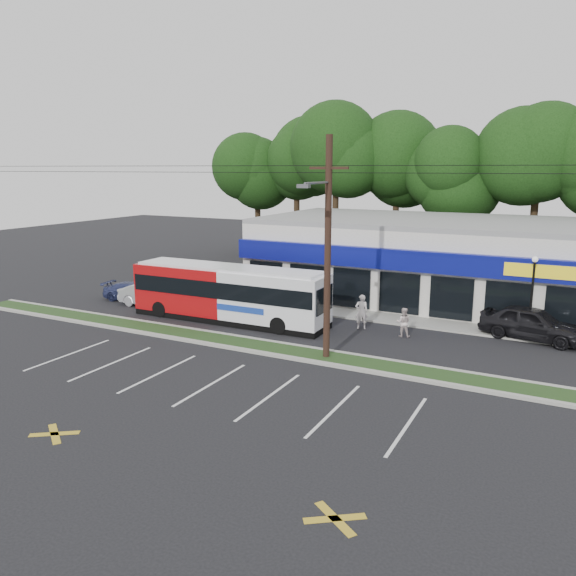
# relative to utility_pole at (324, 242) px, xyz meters

# --- Properties ---
(ground) EXTENTS (120.00, 120.00, 0.00)m
(ground) POSITION_rel_utility_pole_xyz_m (-2.83, -0.93, -5.41)
(ground) COLOR black
(ground) RESTS_ON ground
(grass_strip) EXTENTS (40.00, 1.60, 0.12)m
(grass_strip) POSITION_rel_utility_pole_xyz_m (-2.83, 0.07, -5.35)
(grass_strip) COLOR #213B18
(grass_strip) RESTS_ON ground
(curb_south) EXTENTS (40.00, 0.25, 0.14)m
(curb_south) POSITION_rel_utility_pole_xyz_m (-2.83, -0.78, -5.34)
(curb_south) COLOR #9E9E93
(curb_south) RESTS_ON ground
(curb_north) EXTENTS (40.00, 0.25, 0.14)m
(curb_north) POSITION_rel_utility_pole_xyz_m (-2.83, 0.92, -5.34)
(curb_north) COLOR #9E9E93
(curb_north) RESTS_ON ground
(sidewalk) EXTENTS (32.00, 2.20, 0.10)m
(sidewalk) POSITION_rel_utility_pole_xyz_m (2.17, 8.07, -5.36)
(sidewalk) COLOR #9E9E93
(sidewalk) RESTS_ON ground
(strip_mall) EXTENTS (25.00, 12.55, 5.30)m
(strip_mall) POSITION_rel_utility_pole_xyz_m (2.67, 14.99, -2.76)
(strip_mall) COLOR beige
(strip_mall) RESTS_ON ground
(utility_pole) EXTENTS (50.00, 2.77, 10.00)m
(utility_pole) POSITION_rel_utility_pole_xyz_m (0.00, 0.00, 0.00)
(utility_pole) COLOR black
(utility_pole) RESTS_ON ground
(lamp_post) EXTENTS (0.30, 0.30, 4.25)m
(lamp_post) POSITION_rel_utility_pole_xyz_m (8.17, 7.87, -2.74)
(lamp_post) COLOR black
(lamp_post) RESTS_ON ground
(tree_line) EXTENTS (46.76, 6.76, 11.83)m
(tree_line) POSITION_rel_utility_pole_xyz_m (1.17, 25.07, 3.00)
(tree_line) COLOR black
(tree_line) RESTS_ON ground
(metrobus) EXTENTS (11.83, 2.67, 3.17)m
(metrobus) POSITION_rel_utility_pole_xyz_m (-7.39, 3.57, -3.73)
(metrobus) COLOR #A60C0F
(metrobus) RESTS_ON ground
(car_dark) EXTENTS (5.37, 3.02, 1.72)m
(car_dark) POSITION_rel_utility_pole_xyz_m (8.31, 7.57, -4.55)
(car_dark) COLOR black
(car_dark) RESTS_ON ground
(car_silver) EXTENTS (4.51, 1.77, 1.46)m
(car_silver) POSITION_rel_utility_pole_xyz_m (-13.60, 4.26, -4.68)
(car_silver) COLOR #A7AAAF
(car_silver) RESTS_ON ground
(car_blue) EXTENTS (4.29, 2.25, 1.19)m
(car_blue) POSITION_rel_utility_pole_xyz_m (-15.83, 4.92, -4.82)
(car_blue) COLOR navy
(car_blue) RESTS_ON ground
(pedestrian_a) EXTENTS (0.83, 0.72, 1.91)m
(pedestrian_a) POSITION_rel_utility_pole_xyz_m (-0.09, 5.48, -4.46)
(pedestrian_a) COLOR white
(pedestrian_a) RESTS_ON ground
(pedestrian_b) EXTENTS (0.85, 0.73, 1.54)m
(pedestrian_b) POSITION_rel_utility_pole_xyz_m (2.35, 5.07, -4.64)
(pedestrian_b) COLOR beige
(pedestrian_b) RESTS_ON ground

